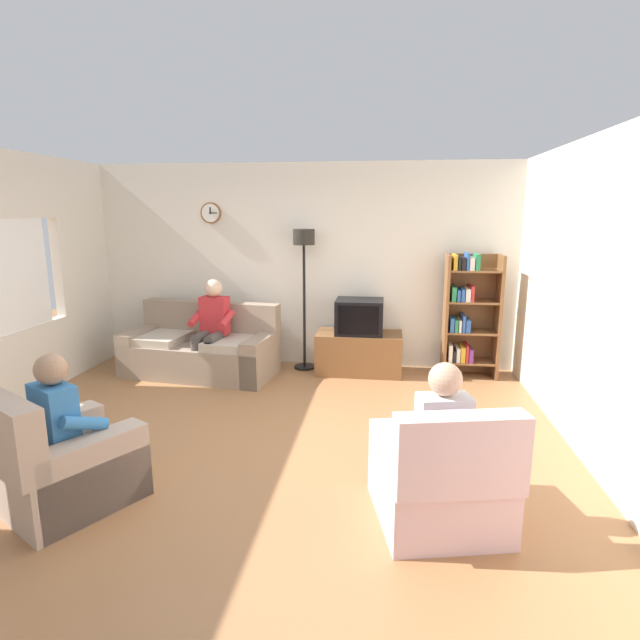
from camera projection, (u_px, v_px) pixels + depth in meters
ground_plane at (257, 445)px, 4.62m from camera, size 12.00×12.00×0.00m
back_wall_assembly at (303, 266)px, 6.92m from camera, size 6.20×0.17×2.70m
right_wall at (610, 305)px, 3.98m from camera, size 0.12×5.80×2.70m
couch at (201, 350)px, 6.59m from camera, size 2.00×1.12×0.90m
tv_stand at (359, 353)px, 6.65m from camera, size 1.10×0.56×0.53m
tv at (359, 317)px, 6.52m from camera, size 0.60×0.49×0.44m
bookshelf at (467, 313)px, 6.43m from camera, size 0.68×0.36×1.58m
floor_lamp at (304, 260)px, 6.59m from camera, size 0.28×0.28×1.85m
armchair_near_window at (61, 466)px, 3.64m from camera, size 1.13×1.16×0.90m
armchair_near_bookshelf at (440, 482)px, 3.43m from camera, size 0.97×1.03×0.90m
person_on_couch at (211, 323)px, 6.38m from camera, size 0.55×0.57×1.24m
person_in_left_armchair at (69, 421)px, 3.64m from camera, size 0.61×0.63×1.12m
person_in_right_armchair at (438, 432)px, 3.45m from camera, size 0.57×0.59×1.12m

